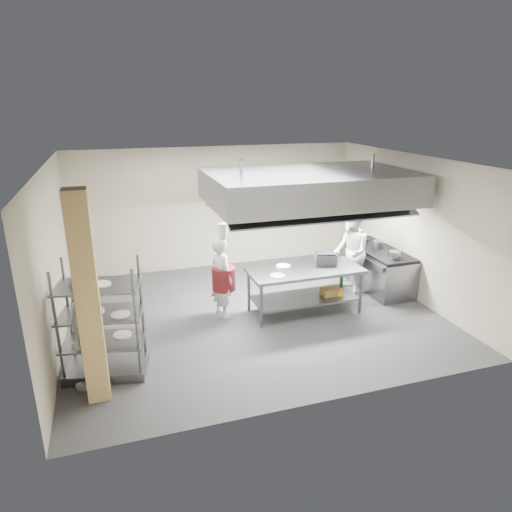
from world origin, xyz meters
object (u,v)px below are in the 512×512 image
object	(u,v)px
chef_plating	(86,331)
pass_rack	(102,320)
chef_line	(350,252)
stockpot	(378,244)
island	(305,291)
griddle	(325,258)
chef_head	(222,278)
cooking_range	(376,269)

from	to	relation	value
chef_plating	pass_rack	bearing A→B (deg)	151.90
chef_line	stockpot	bearing A→B (deg)	120.61
pass_rack	stockpot	xyz separation A→B (m)	(5.88, 1.85, 0.08)
chef_line	stockpot	world-z (taller)	chef_line
island	griddle	distance (m)	0.78
chef_plating	chef_head	bearing A→B (deg)	138.63
chef_plating	griddle	size ratio (longest dim) A/B	4.23
chef_line	stockpot	size ratio (longest dim) A/B	7.96
island	chef_line	bearing A→B (deg)	24.35
cooking_range	chef_head	xyz separation A→B (m)	(-3.68, -0.40, 0.38)
island	chef_line	world-z (taller)	chef_line
stockpot	chef_line	bearing A→B (deg)	-167.34
island	pass_rack	world-z (taller)	pass_rack
chef_plating	island	bearing A→B (deg)	122.42
chef_head	chef_line	world-z (taller)	chef_line
pass_rack	stockpot	size ratio (longest dim) A/B	7.68
chef_head	chef_line	bearing A→B (deg)	-103.13
chef_line	chef_head	bearing A→B (deg)	-66.74
chef_line	griddle	size ratio (longest dim) A/B	4.53
pass_rack	chef_line	world-z (taller)	chef_line
cooking_range	chef_line	world-z (taller)	chef_line
griddle	chef_plating	bearing A→B (deg)	-146.82
chef_plating	stockpot	world-z (taller)	chef_plating
cooking_range	griddle	size ratio (longest dim) A/B	4.82
chef_plating	chef_line	bearing A→B (deg)	124.09
island	pass_rack	distance (m)	3.96
pass_rack	griddle	world-z (taller)	pass_rack
chef_head	stockpot	xyz separation A→B (m)	(3.69, 0.45, 0.18)
pass_rack	chef_head	bearing A→B (deg)	44.08
chef_head	stockpot	world-z (taller)	chef_head
island	cooking_range	world-z (taller)	island
pass_rack	cooking_range	bearing A→B (deg)	28.49
chef_line	pass_rack	bearing A→B (deg)	-53.88
chef_line	chef_plating	world-z (taller)	chef_line
island	chef_line	xyz separation A→B (m)	(1.31, 0.60, 0.48)
chef_line	griddle	bearing A→B (deg)	-44.77
pass_rack	chef_line	distance (m)	5.36
pass_rack	stockpot	bearing A→B (deg)	28.85
island	stockpot	size ratio (longest dim) A/B	9.48
island	chef_plating	world-z (taller)	chef_plating
griddle	island	bearing A→B (deg)	-144.77
pass_rack	stockpot	distance (m)	6.16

